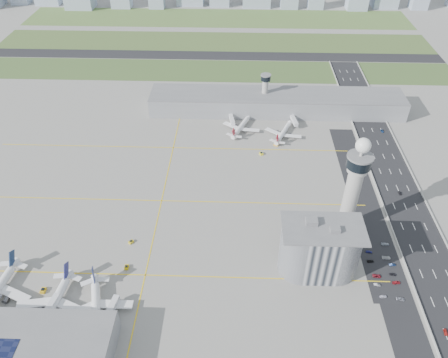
{
  "coord_description": "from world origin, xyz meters",
  "views": [
    {
      "loc": [
        7.32,
        -178.41,
        186.01
      ],
      "look_at": [
        0.0,
        35.0,
        15.0
      ],
      "focal_mm": 35.0,
      "sensor_mm": 36.0,
      "label": 1
    }
  ],
  "objects_px": {
    "tug_1": "(72,275)",
    "car_lot_9": "(393,265)",
    "jet_bridge_near_1": "(44,320)",
    "tug_3": "(131,242)",
    "airplane_far_b": "(284,130)",
    "car_hw_0": "(446,332)",
    "tug_5": "(276,144)",
    "control_tower": "(354,184)",
    "airplane_near_c": "(95,307)",
    "tug_4": "(261,153)",
    "car_hw_4": "(351,94)",
    "car_lot_4": "(369,252)",
    "jet_bridge_far_0": "(230,117)",
    "airplane_far_a": "(241,124)",
    "car_lot_0": "(383,296)",
    "jet_bridge_far_1": "(292,118)",
    "tug_2": "(127,267)",
    "secondary_tower": "(265,89)",
    "car_lot_7": "(396,282)",
    "airplane_near_b": "(50,304)",
    "tug_0": "(43,290)",
    "car_lot_5": "(365,243)",
    "jet_bridge_near_2": "(106,322)",
    "car_lot_6": "(400,299)",
    "car_lot_10": "(386,258)",
    "car_hw_1": "(400,193)",
    "car_lot_11": "(385,244)",
    "car_lot_3": "(370,261)",
    "car_hw_2": "(382,131)",
    "admin_building": "(320,249)"
  },
  "relations": [
    {
      "from": "tug_4",
      "to": "car_hw_4",
      "type": "bearing_deg",
      "value": 29.83
    },
    {
      "from": "car_lot_6",
      "to": "car_lot_10",
      "type": "distance_m",
      "value": 27.23
    },
    {
      "from": "tug_1",
      "to": "tug_2",
      "type": "xyz_separation_m",
      "value": [
        28.11,
        6.41,
        -0.09
      ]
    },
    {
      "from": "control_tower",
      "to": "tug_5",
      "type": "bearing_deg",
      "value": 111.65
    },
    {
      "from": "tug_1",
      "to": "car_lot_9",
      "type": "distance_m",
      "value": 173.57
    },
    {
      "from": "secondary_tower",
      "to": "car_lot_3",
      "type": "bearing_deg",
      "value": -72.48
    },
    {
      "from": "jet_bridge_near_1",
      "to": "car_lot_9",
      "type": "xyz_separation_m",
      "value": [
        177.07,
        42.19,
        -2.26
      ]
    },
    {
      "from": "secondary_tower",
      "to": "car_hw_1",
      "type": "height_order",
      "value": "secondary_tower"
    },
    {
      "from": "jet_bridge_far_0",
      "to": "car_lot_4",
      "type": "height_order",
      "value": "jet_bridge_far_0"
    },
    {
      "from": "jet_bridge_near_1",
      "to": "jet_bridge_far_0",
      "type": "relative_size",
      "value": 1.0
    },
    {
      "from": "airplane_near_b",
      "to": "car_lot_4",
      "type": "height_order",
      "value": "airplane_near_b"
    },
    {
      "from": "car_lot_5",
      "to": "control_tower",
      "type": "bearing_deg",
      "value": 43.89
    },
    {
      "from": "tug_5",
      "to": "tug_2",
      "type": "bearing_deg",
      "value": 161.64
    },
    {
      "from": "car_lot_3",
      "to": "tug_1",
      "type": "bearing_deg",
      "value": 87.16
    },
    {
      "from": "tug_2",
      "to": "car_hw_0",
      "type": "height_order",
      "value": "tug_2"
    },
    {
      "from": "airplane_near_c",
      "to": "car_lot_3",
      "type": "height_order",
      "value": "airplane_near_c"
    },
    {
      "from": "car_lot_0",
      "to": "car_hw_1",
      "type": "xyz_separation_m",
      "value": [
        31.16,
        82.05,
        -0.06
      ]
    },
    {
      "from": "admin_building",
      "to": "car_hw_2",
      "type": "relative_size",
      "value": 10.57
    },
    {
      "from": "control_tower",
      "to": "airplane_near_c",
      "type": "height_order",
      "value": "control_tower"
    },
    {
      "from": "jet_bridge_far_0",
      "to": "jet_bridge_far_1",
      "type": "distance_m",
      "value": 50.0
    },
    {
      "from": "airplane_far_b",
      "to": "car_hw_0",
      "type": "relative_size",
      "value": 9.59
    },
    {
      "from": "tug_3",
      "to": "tug_5",
      "type": "distance_m",
      "value": 136.05
    },
    {
      "from": "tug_2",
      "to": "car_lot_6",
      "type": "distance_m",
      "value": 143.76
    },
    {
      "from": "jet_bridge_near_1",
      "to": "tug_3",
      "type": "height_order",
      "value": "jet_bridge_near_1"
    },
    {
      "from": "car_lot_0",
      "to": "car_lot_9",
      "type": "height_order",
      "value": "car_lot_0"
    },
    {
      "from": "airplane_near_c",
      "to": "car_lot_5",
      "type": "bearing_deg",
      "value": 93.74
    },
    {
      "from": "jet_bridge_far_1",
      "to": "tug_1",
      "type": "xyz_separation_m",
      "value": [
        -131.0,
        -164.0,
        -1.87
      ]
    },
    {
      "from": "car_lot_5",
      "to": "tug_0",
      "type": "bearing_deg",
      "value": 104.55
    },
    {
      "from": "tug_0",
      "to": "car_lot_6",
      "type": "bearing_deg",
      "value": 4.02
    },
    {
      "from": "car_lot_9",
      "to": "car_lot_7",
      "type": "bearing_deg",
      "value": 165.0
    },
    {
      "from": "car_lot_4",
      "to": "car_hw_0",
      "type": "distance_m",
      "value": 55.42
    },
    {
      "from": "airplane_far_a",
      "to": "car_lot_0",
      "type": "bearing_deg",
      "value": -133.58
    },
    {
      "from": "tug_4",
      "to": "jet_bridge_near_2",
      "type": "bearing_deg",
      "value": -137.49
    },
    {
      "from": "car_lot_10",
      "to": "car_lot_11",
      "type": "distance_m",
      "value": 10.51
    },
    {
      "from": "tug_0",
      "to": "car_lot_9",
      "type": "bearing_deg",
      "value": 10.9
    },
    {
      "from": "airplane_near_c",
      "to": "tug_4",
      "type": "distance_m",
      "value": 162.58
    },
    {
      "from": "tug_2",
      "to": "car_hw_2",
      "type": "bearing_deg",
      "value": -144.78
    },
    {
      "from": "jet_bridge_near_1",
      "to": "tug_2",
      "type": "height_order",
      "value": "jet_bridge_near_1"
    },
    {
      "from": "airplane_far_b",
      "to": "tug_0",
      "type": "height_order",
      "value": "airplane_far_b"
    },
    {
      "from": "car_lot_5",
      "to": "jet_bridge_far_0",
      "type": "bearing_deg",
      "value": 32.5
    },
    {
      "from": "airplane_far_b",
      "to": "car_hw_4",
      "type": "height_order",
      "value": "airplane_far_b"
    },
    {
      "from": "airplane_far_b",
      "to": "jet_bridge_near_2",
      "type": "distance_m",
      "value": 196.31
    },
    {
      "from": "car_lot_0",
      "to": "car_lot_7",
      "type": "xyz_separation_m",
      "value": [
        9.09,
        9.09,
        0.01
      ]
    },
    {
      "from": "car_hw_2",
      "to": "car_lot_3",
      "type": "bearing_deg",
      "value": -107.77
    },
    {
      "from": "car_lot_0",
      "to": "car_lot_10",
      "type": "relative_size",
      "value": 0.78
    },
    {
      "from": "jet_bridge_near_2",
      "to": "tug_5",
      "type": "xyz_separation_m",
      "value": [
        90.22,
        156.64,
        -1.91
      ]
    },
    {
      "from": "car_lot_9",
      "to": "secondary_tower",
      "type": "bearing_deg",
      "value": 11.76
    },
    {
      "from": "tug_3",
      "to": "car_lot_7",
      "type": "relative_size",
      "value": 0.66
    },
    {
      "from": "tug_4",
      "to": "car_hw_1",
      "type": "xyz_separation_m",
      "value": [
        89.19,
        -41.33,
        -0.37
      ]
    },
    {
      "from": "secondary_tower",
      "to": "tug_3",
      "type": "height_order",
      "value": "secondary_tower"
    }
  ]
}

